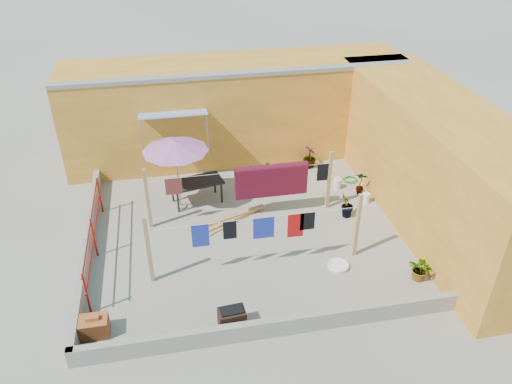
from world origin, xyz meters
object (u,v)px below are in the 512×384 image
Objects in this scene: brick_stack at (94,327)px; plant_back_a at (270,173)px; white_basin at (338,265)px; water_jug_b at (337,184)px; patio_umbrella at (175,146)px; outdoor_table at (196,183)px; green_hose at (350,180)px; brazier at (232,318)px; water_jug_a at (366,198)px.

brick_stack is 0.70× the size of plant_back_a.
water_jug_b is (1.16, 3.52, 0.11)m from white_basin.
patio_umbrella is 1.44m from outdoor_table.
outdoor_table is 4.78m from white_basin.
patio_umbrella is 5.90× the size of water_jug_b.
plant_back_a reaches higher than green_hose.
brazier is at bearing -80.91° from patio_umbrella.
plant_back_a is at bearing 173.90° from green_hose.
water_jug_b is at bearing 1.42° from patio_umbrella.
white_basin is 3.15m from water_jug_a.
water_jug_a is at bearing -90.00° from green_hose.
plant_back_a is at bearing 148.92° from water_jug_a.
brick_stack is at bearing 172.99° from brazier.
brick_stack is at bearing -118.81° from outdoor_table.
outdoor_table is 5.02m from brazier.
patio_umbrella reaches higher than plant_back_a.
plant_back_a is (-2.54, 1.53, 0.26)m from water_jug_a.
plant_back_a is at bearing 47.09° from brick_stack.
green_hose is 2.59m from plant_back_a.
green_hose is at bearing 90.00° from water_jug_a.
water_jug_b reaches higher than white_basin.
plant_back_a reaches higher than outdoor_table.
plant_back_a is (4.86, 5.22, 0.20)m from brick_stack.
white_basin is 0.64× the size of plant_back_a.
outdoor_table reaches higher than brick_stack.
plant_back_a is (-2.54, 0.27, 0.39)m from green_hose.
water_jug_a is 0.41× the size of plant_back_a.
white_basin is (2.84, 1.41, -0.20)m from brazier.
outdoor_table is 1.93× the size of plant_back_a.
water_jug_a is (7.40, 3.69, -0.07)m from brick_stack.
water_jug_a is 2.98m from plant_back_a.
brick_stack is 7.14m from plant_back_a.
water_jug_a is 1.27m from green_hose.
brick_stack is (-2.56, -4.66, -0.41)m from outdoor_table.
brazier is at bearing -130.81° from green_hose.
outdoor_table reaches higher than brazier.
brick_stack is 8.91m from green_hose.
plant_back_a is at bearing 13.91° from outdoor_table.
green_hose is (-0.00, 1.26, -0.12)m from water_jug_a.
green_hose is at bearing 3.51° from outdoor_table.
white_basin is at bearing -108.26° from water_jug_b.
white_basin is (5.66, 1.07, -0.17)m from brick_stack.
brazier is at bearing -86.99° from outdoor_table.
water_jug_b is at bearing 122.71° from water_jug_a.
brick_stack is 1.09× the size of white_basin.
white_basin is (3.61, -3.40, -1.91)m from patio_umbrella.
brick_stack is at bearing -132.91° from plant_back_a.
water_jug_a is (5.35, -0.78, -1.81)m from patio_umbrella.
brazier reaches higher than green_hose.
green_hose is (1.74, 3.89, -0.02)m from white_basin.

